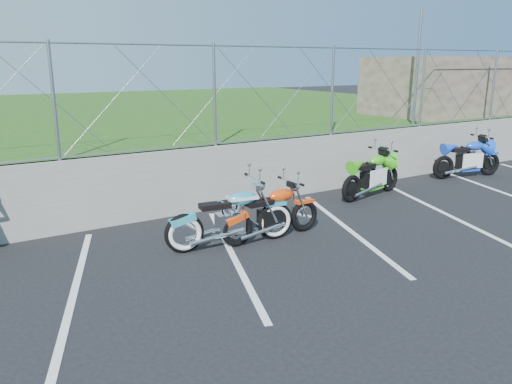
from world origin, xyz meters
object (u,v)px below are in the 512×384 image
sportbike_green (372,177)px  sportbike_blue (468,160)px  cruiser_turquoise (233,219)px  naked_orange (273,215)px

sportbike_green → sportbike_blue: (3.53, 0.12, 0.01)m
cruiser_turquoise → sportbike_blue: cruiser_turquoise is taller
cruiser_turquoise → naked_orange: cruiser_turquoise is taller
naked_orange → sportbike_green: size_ratio=0.98×
sportbike_green → sportbike_blue: sportbike_blue is taller
naked_orange → sportbike_blue: (6.95, 1.28, 0.05)m
cruiser_turquoise → sportbike_blue: 7.80m
naked_orange → sportbike_blue: size_ratio=0.96×
sportbike_green → sportbike_blue: size_ratio=0.99×
sportbike_blue → sportbike_green: bearing=-164.3°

